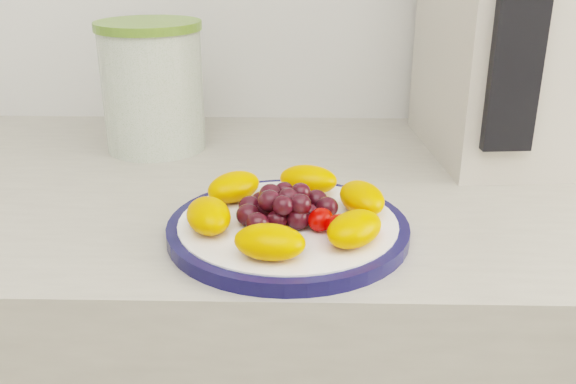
{
  "coord_description": "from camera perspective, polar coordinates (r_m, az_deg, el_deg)",
  "views": [
    {
      "loc": [
        0.01,
        0.42,
        1.2
      ],
      "look_at": [
        -0.01,
        1.03,
        0.95
      ],
      "focal_mm": 40.0,
      "sensor_mm": 36.0,
      "label": 1
    }
  ],
  "objects": [
    {
      "name": "plate_rim",
      "position": [
        0.68,
        0.0,
        -3.32
      ],
      "size": [
        0.26,
        0.26,
        0.01
      ],
      "primitive_type": "cylinder",
      "color": "#0F103C",
      "rests_on": "counter"
    },
    {
      "name": "appliance_panel",
      "position": [
        0.81,
        19.8,
        12.46
      ],
      "size": [
        0.06,
        0.02,
        0.26
      ],
      "primitive_type": "cube",
      "rotation": [
        0.0,
        0.0,
        0.08
      ],
      "color": "black",
      "rests_on": "appliance_body"
    },
    {
      "name": "appliance_body",
      "position": [
        0.96,
        19.32,
        13.57
      ],
      "size": [
        0.22,
        0.3,
        0.35
      ],
      "primitive_type": "cube",
      "rotation": [
        0.0,
        0.0,
        0.08
      ],
      "color": "beige",
      "rests_on": "counter"
    },
    {
      "name": "plate_face",
      "position": [
        0.68,
        -0.0,
        -3.24
      ],
      "size": [
        0.23,
        0.23,
        0.02
      ],
      "primitive_type": "cylinder",
      "color": "white",
      "rests_on": "counter"
    },
    {
      "name": "fruit_plate",
      "position": [
        0.67,
        0.34,
        -1.4
      ],
      "size": [
        0.22,
        0.22,
        0.04
      ],
      "color": "#FF7800",
      "rests_on": "plate_face"
    },
    {
      "name": "canister_lid",
      "position": [
        0.94,
        -12.35,
        14.26
      ],
      "size": [
        0.19,
        0.19,
        0.01
      ],
      "primitive_type": "cylinder",
      "rotation": [
        0.0,
        0.0,
        0.35
      ],
      "color": "#597C2B",
      "rests_on": "canister"
    },
    {
      "name": "canister",
      "position": [
        0.96,
        -11.9,
        8.8
      ],
      "size": [
        0.18,
        0.18,
        0.17
      ],
      "primitive_type": "cylinder",
      "rotation": [
        0.0,
        0.0,
        0.35
      ],
      "color": "#325814",
      "rests_on": "counter"
    }
  ]
}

